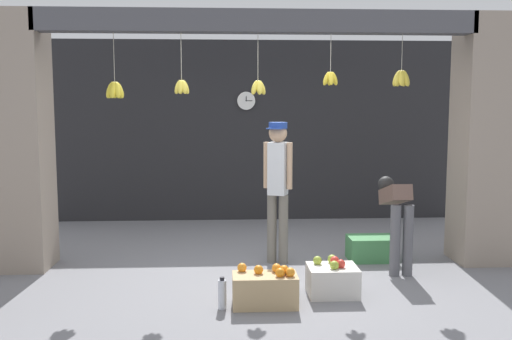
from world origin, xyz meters
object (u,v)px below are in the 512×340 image
at_px(worker_stooping, 396,211).
at_px(produce_box_green, 372,248).
at_px(shopkeeper, 278,181).
at_px(fruit_crate_apples, 332,280).
at_px(wall_clock, 246,101).
at_px(water_bottle, 222,294).
at_px(fruit_crate_oranges, 266,289).

distance_m(worker_stooping, produce_box_green, 0.69).
xyz_separation_m(shopkeeper, fruit_crate_apples, (0.43, -1.14, -0.81)).
bearing_deg(wall_clock, produce_box_green, -60.52).
bearing_deg(produce_box_green, fruit_crate_apples, -119.89).
height_order(shopkeeper, worker_stooping, shopkeeper).
distance_m(shopkeeper, fruit_crate_apples, 1.47).
relative_size(fruit_crate_apples, water_bottle, 1.61).
height_order(worker_stooping, water_bottle, worker_stooping).
xyz_separation_m(shopkeeper, fruit_crate_oranges, (-0.24, -1.41, -0.80)).
relative_size(fruit_crate_oranges, wall_clock, 1.97).
xyz_separation_m(fruit_crate_apples, water_bottle, (-1.06, -0.33, -0.01)).
distance_m(shopkeeper, produce_box_green, 1.39).
distance_m(worker_stooping, fruit_crate_apples, 1.27).
bearing_deg(shopkeeper, wall_clock, -60.85).
height_order(shopkeeper, produce_box_green, shopkeeper).
relative_size(water_bottle, wall_clock, 0.98).
bearing_deg(water_bottle, worker_stooping, 30.29).
relative_size(worker_stooping, produce_box_green, 1.81).
bearing_deg(worker_stooping, produce_box_green, 109.02).
xyz_separation_m(worker_stooping, wall_clock, (-1.55, 2.89, 1.23)).
bearing_deg(produce_box_green, worker_stooping, -70.28).
bearing_deg(wall_clock, water_bottle, -95.20).
height_order(fruit_crate_oranges, produce_box_green, fruit_crate_oranges).
xyz_separation_m(shopkeeper, produce_box_green, (1.13, 0.07, -0.82)).
bearing_deg(produce_box_green, wall_clock, 119.48).
bearing_deg(worker_stooping, wall_clock, 117.44).
bearing_deg(wall_clock, shopkeeper, -83.96).
height_order(worker_stooping, fruit_crate_oranges, worker_stooping).
distance_m(fruit_crate_oranges, wall_clock, 4.31).
height_order(water_bottle, wall_clock, wall_clock).
xyz_separation_m(worker_stooping, water_bottle, (-1.91, -1.12, -0.52)).
bearing_deg(worker_stooping, shopkeeper, 163.73).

